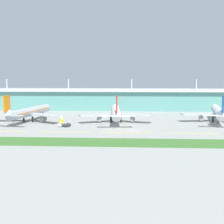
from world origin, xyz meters
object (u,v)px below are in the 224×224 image
airliner_far (218,112)px  pushback_tug (67,125)px  fuel_truck (62,120)px  airliner_near (29,112)px  safety_cone_left_wingtip (130,126)px  baggage_cart (60,125)px  airliner_middle (116,112)px  safety_cone_nose_front (128,126)px

airliner_far → pushback_tug: 98.84m
airliner_far → fuel_truck: airliner_far is taller
airliner_near → safety_cone_left_wingtip: bearing=-14.9°
baggage_cart → airliner_near: bearing=143.0°
airliner_middle → airliner_near: bearing=-179.1°
baggage_cart → pushback_tug: 3.74m
pushback_tug → safety_cone_nose_front: (36.35, 1.39, -0.75)m
airliner_middle → pushback_tug: 35.14m
airliner_near → safety_cone_left_wingtip: size_ratio=84.96×
airliner_far → safety_cone_left_wingtip: airliner_far is taller
airliner_near → pushback_tug: (29.21, -19.09, -5.34)m
airliner_far → fuel_truck: (-101.09, -14.11, -4.18)m
pushback_tug → airliner_near: bearing=146.8°
airliner_near → airliner_far: 124.84m
baggage_cart → fuel_truck: (-1.86, 10.97, 1.00)m
fuel_truck → airliner_far: bearing=7.9°
airliner_far → safety_cone_nose_front: airliner_far is taller
airliner_middle → fuel_truck: bearing=-164.8°
airliner_near → fuel_truck: 25.37m
pushback_tug → safety_cone_left_wingtip: 37.62m
airliner_far → safety_cone_nose_front: 63.95m
baggage_cart → pushback_tug: baggage_cart is taller
airliner_far → baggage_cart: 102.48m
safety_cone_nose_front → airliner_far: bearing=21.7°
airliner_near → airliner_middle: size_ratio=1.00×
pushback_tug → airliner_middle: bearing=35.2°
fuel_truck → safety_cone_nose_front: fuel_truck is taller
baggage_cart → safety_cone_nose_front: 40.13m
airliner_near → pushback_tug: bearing=-33.2°
airliner_middle → fuel_truck: 35.44m
airliner_far → baggage_cart: (-99.23, -25.08, -5.18)m
baggage_cart → safety_cone_left_wingtip: 41.35m
airliner_far → pushback_tug: bearing=-165.4°
safety_cone_left_wingtip → fuel_truck: bearing=167.5°
fuel_truck → pushback_tug: bearing=-62.7°
fuel_truck → safety_cone_left_wingtip: 44.27m
safety_cone_left_wingtip → pushback_tug: bearing=-178.1°
airliner_middle → airliner_far: same height
fuel_truck → safety_cone_nose_front: (41.95, -9.44, -1.91)m
baggage_cart → fuel_truck: fuel_truck is taller
airliner_middle → safety_cone_nose_front: bearing=-66.8°
pushback_tug → safety_cone_nose_front: pushback_tug is taller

